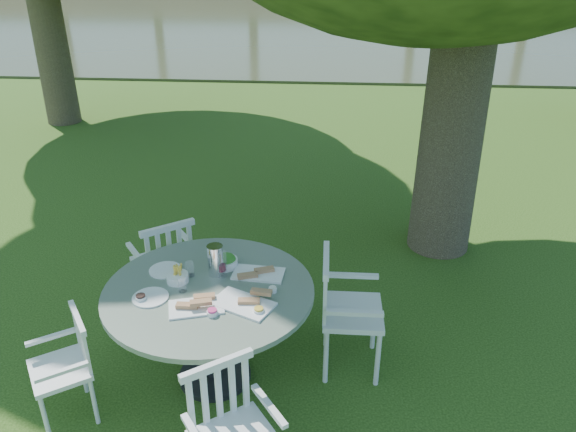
# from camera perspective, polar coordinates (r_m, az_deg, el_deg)

# --- Properties ---
(ground) EXTENTS (140.00, 140.00, 0.00)m
(ground) POSITION_cam_1_polar(r_m,az_deg,el_deg) (5.34, -0.17, -9.16)
(ground) COLOR #19370B
(ground) RESTS_ON ground
(table) EXTENTS (1.53, 1.53, 0.83)m
(table) POSITION_cam_1_polar(r_m,az_deg,el_deg) (4.21, -7.94, -8.92)
(table) COLOR black
(table) RESTS_ON ground
(chair_ne) EXTENTS (0.47, 0.50, 0.99)m
(chair_ne) POSITION_cam_1_polar(r_m,az_deg,el_deg) (4.38, 5.31, -8.89)
(chair_ne) COLOR silver
(chair_ne) RESTS_ON ground
(chair_nw) EXTENTS (0.65, 0.65, 0.95)m
(chair_nw) POSITION_cam_1_polar(r_m,az_deg,el_deg) (5.07, -12.23, -4.40)
(chair_nw) COLOR silver
(chair_nw) RESTS_ON ground
(chair_sw) EXTENTS (0.55, 0.56, 0.81)m
(chair_sw) POSITION_cam_1_polar(r_m,az_deg,el_deg) (4.30, -21.24, -13.43)
(chair_sw) COLOR silver
(chair_sw) RESTS_ON ground
(chair_se) EXTENTS (0.62, 0.62, 0.91)m
(chair_se) POSITION_cam_1_polar(r_m,az_deg,el_deg) (3.55, -6.13, -20.16)
(chair_se) COLOR silver
(chair_se) RESTS_ON ground
(tableware) EXTENTS (1.05, 0.81, 0.24)m
(tableware) POSITION_cam_1_polar(r_m,az_deg,el_deg) (4.18, -7.78, -6.06)
(tableware) COLOR white
(tableware) RESTS_ON table
(river) EXTENTS (100.00, 28.00, 0.12)m
(river) POSITION_cam_1_polar(r_m,az_deg,el_deg) (27.51, 3.96, 19.83)
(river) COLOR #313720
(river) RESTS_ON ground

